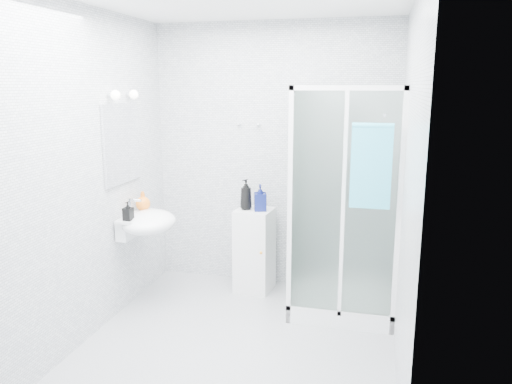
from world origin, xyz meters
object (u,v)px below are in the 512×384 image
(storage_cabinet, at_px, (254,250))
(shampoo_bottle_b, at_px, (260,198))
(soap_dispenser_black, at_px, (128,211))
(soap_dispenser_orange, at_px, (143,201))
(shower_enclosure, at_px, (334,263))
(hand_towel, at_px, (371,164))
(wall_basin, at_px, (146,222))
(shampoo_bottle_a, at_px, (246,194))

(storage_cabinet, bearing_deg, shampoo_bottle_b, -14.89)
(soap_dispenser_black, bearing_deg, soap_dispenser_orange, 96.55)
(soap_dispenser_black, bearing_deg, shower_enclosure, 16.33)
(shampoo_bottle_b, relative_size, soap_dispenser_orange, 1.46)
(hand_towel, distance_m, shampoo_bottle_b, 1.30)
(wall_basin, relative_size, soap_dispenser_black, 3.41)
(storage_cabinet, distance_m, shampoo_bottle_b, 0.54)
(wall_basin, relative_size, hand_towel, 0.85)
(wall_basin, bearing_deg, shampoo_bottle_a, 36.68)
(wall_basin, xyz_separation_m, storage_cabinet, (0.85, 0.59, -0.38))
(hand_towel, xyz_separation_m, soap_dispenser_orange, (-2.05, 0.26, -0.46))
(storage_cabinet, distance_m, soap_dispenser_black, 1.32)
(shower_enclosure, xyz_separation_m, shampoo_bottle_b, (-0.74, 0.25, 0.50))
(shower_enclosure, height_order, soap_dispenser_orange, shower_enclosure)
(storage_cabinet, relative_size, soap_dispenser_black, 5.01)
(shower_enclosure, relative_size, wall_basin, 3.57)
(shampoo_bottle_b, bearing_deg, hand_towel, -32.34)
(wall_basin, bearing_deg, soap_dispenser_orange, 123.03)
(wall_basin, relative_size, soap_dispenser_orange, 3.21)
(wall_basin, xyz_separation_m, shampoo_bottle_a, (0.77, 0.57, 0.17))
(shower_enclosure, bearing_deg, hand_towel, -54.84)
(hand_towel, relative_size, soap_dispenser_black, 4.00)
(storage_cabinet, bearing_deg, shower_enclosure, -12.88)
(shower_enclosure, xyz_separation_m, soap_dispenser_orange, (-1.77, -0.14, 0.50))
(shampoo_bottle_b, height_order, soap_dispenser_orange, shampoo_bottle_b)
(storage_cabinet, height_order, soap_dispenser_black, soap_dispenser_black)
(shampoo_bottle_b, xyz_separation_m, soap_dispenser_black, (-0.99, -0.75, -0.01))
(shower_enclosure, distance_m, hand_towel, 1.08)
(wall_basin, height_order, shampoo_bottle_b, shampoo_bottle_b)
(wall_basin, distance_m, soap_dispenser_orange, 0.26)
(shower_enclosure, relative_size, soap_dispenser_black, 12.17)
(shampoo_bottle_a, bearing_deg, wall_basin, -143.32)
(shower_enclosure, distance_m, shampoo_bottle_b, 0.93)
(storage_cabinet, relative_size, hand_towel, 1.25)
(shower_enclosure, relative_size, hand_towel, 3.04)
(storage_cabinet, bearing_deg, soap_dispenser_black, -134.14)
(storage_cabinet, xyz_separation_m, soap_dispenser_black, (-0.92, -0.78, 0.53))
(shower_enclosure, bearing_deg, shampoo_bottle_a, 163.76)
(wall_basin, xyz_separation_m, hand_towel, (1.94, -0.09, 0.61))
(shampoo_bottle_a, xyz_separation_m, soap_dispenser_black, (-0.84, -0.76, -0.03))
(soap_dispenser_orange, xyz_separation_m, soap_dispenser_black, (0.04, -0.37, -0.01))
(soap_dispenser_orange, relative_size, soap_dispenser_black, 1.06)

